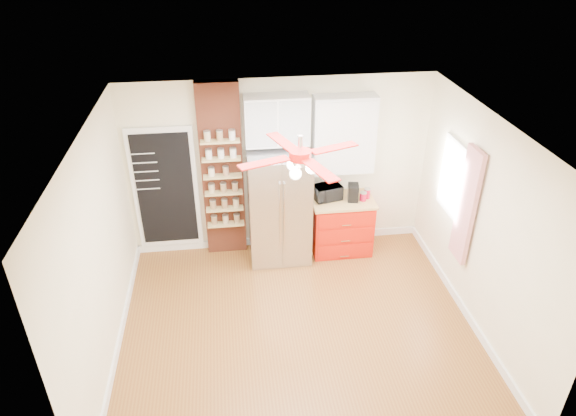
{
  "coord_description": "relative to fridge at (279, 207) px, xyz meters",
  "views": [
    {
      "loc": [
        -0.77,
        -4.9,
        4.66
      ],
      "look_at": [
        -0.01,
        0.9,
        1.27
      ],
      "focal_mm": 32.0,
      "sensor_mm": 36.0,
      "label": 1
    }
  ],
  "objects": [
    {
      "name": "floor",
      "position": [
        0.05,
        -1.63,
        -0.88
      ],
      "size": [
        4.5,
        4.5,
        0.0
      ],
      "primitive_type": "plane",
      "color": "brown",
      "rests_on": "ground"
    },
    {
      "name": "brick_pillar",
      "position": [
        -0.8,
        0.29,
        0.48
      ],
      "size": [
        0.6,
        0.16,
        2.7
      ],
      "primitive_type": "cube",
      "color": "brown",
      "rests_on": "floor"
    },
    {
      "name": "fridge",
      "position": [
        0.0,
        0.0,
        0.0
      ],
      "size": [
        0.9,
        0.7,
        1.75
      ],
      "primitive_type": "cube",
      "color": "silver",
      "rests_on": "floor"
    },
    {
      "name": "canister_left",
      "position": [
        1.26,
        -0.02,
        0.09
      ],
      "size": [
        0.12,
        0.12,
        0.12
      ],
      "primitive_type": "cylinder",
      "rotation": [
        0.0,
        0.0,
        0.3
      ],
      "color": "#AF0928",
      "rests_on": "red_cabinet"
    },
    {
      "name": "window",
      "position": [
        2.28,
        -0.73,
        0.68
      ],
      "size": [
        0.04,
        0.75,
        1.05
      ],
      "primitive_type": "cube",
      "color": "white",
      "rests_on": "wall_right"
    },
    {
      "name": "upper_glass_cabinet",
      "position": [
        0.0,
        0.2,
        1.27
      ],
      "size": [
        0.9,
        0.35,
        0.7
      ],
      "primitive_type": "cube",
      "color": "white",
      "rests_on": "wall_back"
    },
    {
      "name": "wall_back",
      "position": [
        0.05,
        0.37,
        0.48
      ],
      "size": [
        4.5,
        0.02,
        2.7
      ],
      "primitive_type": "cube",
      "color": "#FFF4CD",
      "rests_on": "floor"
    },
    {
      "name": "canister_right",
      "position": [
        1.34,
        0.05,
        0.1
      ],
      "size": [
        0.09,
        0.09,
        0.15
      ],
      "primitive_type": "cylinder",
      "rotation": [
        0.0,
        0.0,
        -0.02
      ],
      "color": "red",
      "rests_on": "red_cabinet"
    },
    {
      "name": "toaster_oven",
      "position": [
        0.74,
        0.1,
        0.14
      ],
      "size": [
        0.46,
        0.37,
        0.22
      ],
      "primitive_type": "imported",
      "rotation": [
        0.0,
        0.0,
        0.26
      ],
      "color": "black",
      "rests_on": "red_cabinet"
    },
    {
      "name": "red_cabinet",
      "position": [
        0.97,
        0.05,
        -0.42
      ],
      "size": [
        0.94,
        0.64,
        0.9
      ],
      "color": "red",
      "rests_on": "floor"
    },
    {
      "name": "chalkboard",
      "position": [
        -1.65,
        0.33,
        0.23
      ],
      "size": [
        0.95,
        0.05,
        1.95
      ],
      "color": "white",
      "rests_on": "wall_back"
    },
    {
      "name": "wall_front",
      "position": [
        0.05,
        -3.63,
        0.48
      ],
      "size": [
        4.5,
        0.02,
        2.7
      ],
      "primitive_type": "cube",
      "color": "#FFF4CD",
      "rests_on": "floor"
    },
    {
      "name": "wall_left",
      "position": [
        -2.2,
        -1.63,
        0.48
      ],
      "size": [
        0.02,
        4.0,
        2.7
      ],
      "primitive_type": "cube",
      "color": "#FFF4CD",
      "rests_on": "floor"
    },
    {
      "name": "ceiling",
      "position": [
        0.05,
        -1.63,
        1.83
      ],
      "size": [
        4.5,
        4.5,
        0.0
      ],
      "primitive_type": "plane",
      "color": "white",
      "rests_on": "wall_back"
    },
    {
      "name": "pantry_jar_beans",
      "position": [
        -0.75,
        0.15,
        0.56
      ],
      "size": [
        0.11,
        0.11,
        0.12
      ],
      "primitive_type": "cylinder",
      "rotation": [
        0.0,
        0.0,
        -0.29
      ],
      "color": "#996E4E",
      "rests_on": "brick_pillar"
    },
    {
      "name": "pantry_jar_oats",
      "position": [
        -0.95,
        0.15,
        0.56
      ],
      "size": [
        0.11,
        0.11,
        0.12
      ],
      "primitive_type": "cylinder",
      "rotation": [
        0.0,
        0.0,
        0.33
      ],
      "color": "beige",
      "rests_on": "brick_pillar"
    },
    {
      "name": "coffee_maker",
      "position": [
        1.11,
        0.02,
        0.15
      ],
      "size": [
        0.19,
        0.24,
        0.25
      ],
      "primitive_type": "cube",
      "rotation": [
        0.0,
        0.0,
        -0.19
      ],
      "color": "black",
      "rests_on": "red_cabinet"
    },
    {
      "name": "ceiling_fan",
      "position": [
        0.05,
        -1.63,
        1.55
      ],
      "size": [
        1.4,
        1.4,
        0.44
      ],
      "color": "silver",
      "rests_on": "ceiling"
    },
    {
      "name": "upper_shelf_unit",
      "position": [
        0.97,
        0.22,
        1.0
      ],
      "size": [
        0.9,
        0.3,
        1.15
      ],
      "primitive_type": "cube",
      "color": "white",
      "rests_on": "wall_back"
    },
    {
      "name": "curtain",
      "position": [
        2.23,
        -1.28,
        0.57
      ],
      "size": [
        0.06,
        0.4,
        1.55
      ],
      "primitive_type": "cube",
      "color": "red",
      "rests_on": "wall_right"
    },
    {
      "name": "wall_right",
      "position": [
        2.3,
        -1.63,
        0.48
      ],
      "size": [
        0.02,
        4.0,
        2.7
      ],
      "primitive_type": "cube",
      "color": "#FFF4CD",
      "rests_on": "floor"
    }
  ]
}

